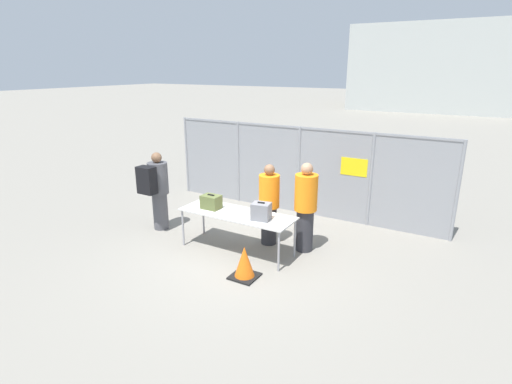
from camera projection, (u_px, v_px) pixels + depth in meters
name	position (u px, v px, depth m)	size (l,w,h in m)	color
ground_plane	(237.00, 255.00, 7.64)	(120.00, 120.00, 0.00)	gray
fence_section	(299.00, 169.00, 9.57)	(6.98, 0.07, 2.11)	gray
inspection_table	(237.00, 216.00, 7.60)	(2.26, 0.78, 0.78)	silver
suitcase_olive	(211.00, 202.00, 7.80)	(0.36, 0.27, 0.29)	#566033
suitcase_grey	(261.00, 211.00, 7.22)	(0.37, 0.32, 0.34)	slate
traveler_hooded	(157.00, 188.00, 8.57)	(0.43, 0.66, 1.72)	#4C4C51
security_worker_near	(269.00, 204.00, 7.90)	(0.41, 0.41, 1.65)	#2D2D33
security_worker_far	(306.00, 206.00, 7.58)	(0.43, 0.43, 1.75)	#2D2D33
utility_trailer	(348.00, 179.00, 11.30)	(3.92, 2.17, 0.65)	silver
distant_hangar	(438.00, 68.00, 33.89)	(12.43, 10.42, 6.67)	#B2B7B2
traffic_cone	(244.00, 263.00, 6.75)	(0.45, 0.45, 0.57)	black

